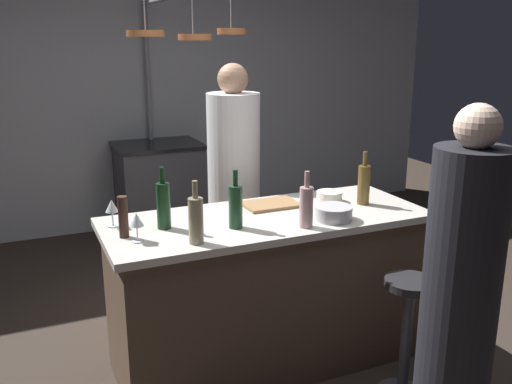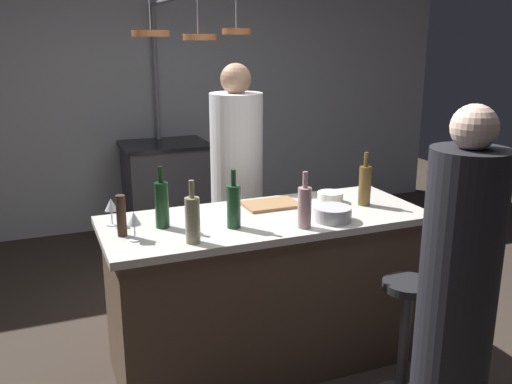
# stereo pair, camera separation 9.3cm
# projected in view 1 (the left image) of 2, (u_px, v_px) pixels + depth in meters

# --- Properties ---
(ground_plane) EXTENTS (9.00, 9.00, 0.00)m
(ground_plane) POSITION_uv_depth(u_px,v_px,m) (266.00, 359.00, 3.35)
(ground_plane) COLOR #382D26
(back_wall) EXTENTS (6.40, 0.16, 2.60)m
(back_wall) POSITION_uv_depth(u_px,v_px,m) (145.00, 95.00, 5.52)
(back_wall) COLOR #B2B7BC
(back_wall) RESTS_ON ground_plane
(kitchen_island) EXTENTS (1.80, 0.72, 0.90)m
(kitchen_island) POSITION_uv_depth(u_px,v_px,m) (266.00, 290.00, 3.23)
(kitchen_island) COLOR brown
(kitchen_island) RESTS_ON ground_plane
(stove_range) EXTENTS (0.80, 0.64, 0.89)m
(stove_range) POSITION_uv_depth(u_px,v_px,m) (160.00, 189.00, 5.39)
(stove_range) COLOR #47474C
(stove_range) RESTS_ON ground_plane
(chef) EXTENTS (0.36, 0.36, 1.69)m
(chef) POSITION_uv_depth(u_px,v_px,m) (234.00, 197.00, 3.90)
(chef) COLOR white
(chef) RESTS_ON ground_plane
(bar_stool_right) EXTENTS (0.28, 0.28, 0.68)m
(bar_stool_right) POSITION_uv_depth(u_px,v_px,m) (406.00, 334.00, 2.90)
(bar_stool_right) COLOR #4C4C51
(bar_stool_right) RESTS_ON ground_plane
(guest_right) EXTENTS (0.34, 0.34, 1.60)m
(guest_right) POSITION_uv_depth(u_px,v_px,m) (460.00, 296.00, 2.50)
(guest_right) COLOR black
(guest_right) RESTS_ON ground_plane
(overhead_pot_rack) EXTENTS (0.89, 1.48, 2.17)m
(overhead_pot_rack) POSITION_uv_depth(u_px,v_px,m) (171.00, 60.00, 4.53)
(overhead_pot_rack) COLOR gray
(overhead_pot_rack) RESTS_ON ground_plane
(cutting_board) EXTENTS (0.32, 0.22, 0.02)m
(cutting_board) POSITION_uv_depth(u_px,v_px,m) (271.00, 204.00, 3.30)
(cutting_board) COLOR #997047
(cutting_board) RESTS_ON kitchen_island
(pepper_mill) EXTENTS (0.05, 0.05, 0.21)m
(pepper_mill) POSITION_uv_depth(u_px,v_px,m) (123.00, 217.00, 2.76)
(pepper_mill) COLOR #382319
(pepper_mill) RESTS_ON kitchen_island
(wine_bottle_white) EXTENTS (0.07, 0.07, 0.31)m
(wine_bottle_white) POSITION_uv_depth(u_px,v_px,m) (196.00, 219.00, 2.67)
(wine_bottle_white) COLOR gray
(wine_bottle_white) RESTS_ON kitchen_island
(wine_bottle_amber) EXTENTS (0.07, 0.07, 0.32)m
(wine_bottle_amber) POSITION_uv_depth(u_px,v_px,m) (364.00, 184.00, 3.30)
(wine_bottle_amber) COLOR brown
(wine_bottle_amber) RESTS_ON kitchen_island
(wine_bottle_rose) EXTENTS (0.07, 0.07, 0.30)m
(wine_bottle_rose) POSITION_uv_depth(u_px,v_px,m) (306.00, 206.00, 2.90)
(wine_bottle_rose) COLOR #B78C8E
(wine_bottle_rose) RESTS_ON kitchen_island
(wine_bottle_green) EXTENTS (0.07, 0.07, 0.31)m
(wine_bottle_green) POSITION_uv_depth(u_px,v_px,m) (236.00, 206.00, 2.89)
(wine_bottle_green) COLOR #193D23
(wine_bottle_green) RESTS_ON kitchen_island
(wine_bottle_red) EXTENTS (0.07, 0.07, 0.32)m
(wine_bottle_red) POSITION_uv_depth(u_px,v_px,m) (163.00, 205.00, 2.88)
(wine_bottle_red) COLOR #143319
(wine_bottle_red) RESTS_ON kitchen_island
(wine_glass_near_right_guest) EXTENTS (0.07, 0.07, 0.15)m
(wine_glass_near_right_guest) POSITION_uv_depth(u_px,v_px,m) (112.00, 207.00, 2.91)
(wine_glass_near_right_guest) COLOR silver
(wine_glass_near_right_guest) RESTS_ON kitchen_island
(wine_glass_near_left_guest) EXTENTS (0.07, 0.07, 0.15)m
(wine_glass_near_left_guest) POSITION_uv_depth(u_px,v_px,m) (137.00, 221.00, 2.69)
(wine_glass_near_left_guest) COLOR silver
(wine_glass_near_left_guest) RESTS_ON kitchen_island
(mixing_bowl_steel) EXTENTS (0.21, 0.21, 0.08)m
(mixing_bowl_steel) POSITION_uv_depth(u_px,v_px,m) (333.00, 213.00, 3.04)
(mixing_bowl_steel) COLOR #B7B7BC
(mixing_bowl_steel) RESTS_ON kitchen_island
(mixing_bowl_ceramic) EXTENTS (0.15, 0.15, 0.06)m
(mixing_bowl_ceramic) POSITION_uv_depth(u_px,v_px,m) (329.00, 197.00, 3.37)
(mixing_bowl_ceramic) COLOR silver
(mixing_bowl_ceramic) RESTS_ON kitchen_island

